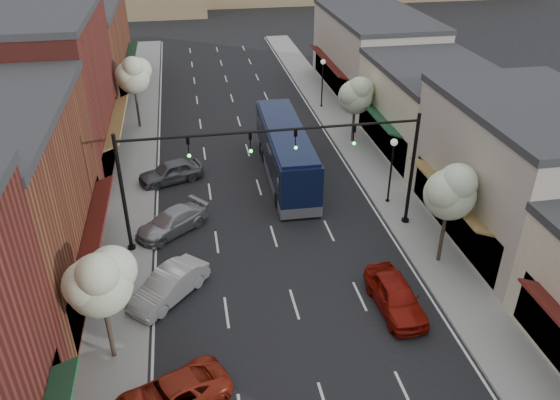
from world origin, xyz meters
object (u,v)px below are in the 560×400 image
lamp_post_far (323,75)px  red_hatchback (395,295)px  parked_car_d (171,172)px  parked_car_b (169,285)px  tree_right_near (452,190)px  signal_mast_left (167,173)px  coach_bus (286,152)px  tree_left_near (100,281)px  parked_car_a (169,397)px  tree_right_far (356,94)px  lamp_post_near (392,161)px  tree_left_far (133,74)px  parked_car_c (172,222)px  signal_mast_right (373,157)px

lamp_post_far → red_hatchback: 27.39m
lamp_post_far → parked_car_d: (-13.56, -12.11, -2.26)m
parked_car_b → tree_right_near: bearing=44.1°
signal_mast_left → coach_bus: (7.67, 7.23, -2.74)m
tree_left_near → parked_car_a: bearing=-53.2°
tree_right_near → red_hatchback: 6.04m
tree_right_far → parked_car_b: 21.95m
tree_right_far → lamp_post_near: 9.51m
tree_left_near → tree_left_far: size_ratio=0.93×
tree_right_far → parked_car_a: (-14.29, -23.09, -3.33)m
tree_right_near → lamp_post_far: 24.11m
tree_right_near → parked_car_a: 16.40m
tree_right_near → parked_car_c: 15.65m
lamp_post_far → coach_bus: (-5.75, -12.77, -1.12)m
signal_mast_left → tree_right_far: bearing=40.5°
tree_left_near → parked_car_c: (2.49, 9.60, -3.56)m
coach_bus → red_hatchback: coach_bus is taller
lamp_post_far → coach_bus: size_ratio=0.37×
signal_mast_left → lamp_post_near: 13.75m
tree_right_near → parked_car_d: 18.85m
parked_car_d → lamp_post_far: bearing=112.6°
tree_right_near → parked_car_c: bearing=158.4°
coach_bus → parked_car_a: coach_bus is taller
tree_left_near → parked_car_a: (2.31, -3.09, -3.56)m
signal_mast_left → parked_car_c: bearing=95.3°
tree_right_far → parked_car_a: 27.36m
parked_car_a → parked_car_c: size_ratio=1.04×
lamp_post_near → parked_car_a: (-13.74, -13.65, -2.35)m
tree_left_far → parked_car_c: (2.49, -16.40, -3.94)m
parked_car_b → signal_mast_right: bearing=63.6°
lamp_post_far → parked_car_d: bearing=-138.2°
lamp_post_far → coach_bus: 14.05m
lamp_post_far → parked_car_c: 23.03m
tree_left_far → parked_car_b: 22.80m
tree_left_near → tree_right_near: bearing=13.5°
tree_left_near → tree_left_far: tree_left_far is taller
lamp_post_far → tree_left_far: bearing=-172.7°
tree_left_near → parked_car_b: size_ratio=1.27×
parked_car_a → tree_left_near: bearing=-166.9°
parked_car_c → signal_mast_right: bearing=44.0°
tree_right_far → tree_left_near: (-16.60, -20.00, 0.23)m
tree_left_near → parked_car_a: size_ratio=1.20×
tree_right_near → parked_car_d: size_ratio=1.36×
signal_mast_right → signal_mast_left: size_ratio=1.00×
red_hatchback → parked_car_c: bearing=137.5°
parked_car_d → parked_car_b: bearing=-20.0°
signal_mast_left → tree_right_far: 18.39m
red_hatchback → parked_car_d: size_ratio=1.04×
parked_car_d → parked_car_a: bearing=-19.7°
tree_right_far → red_hatchback: bearing=-101.0°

